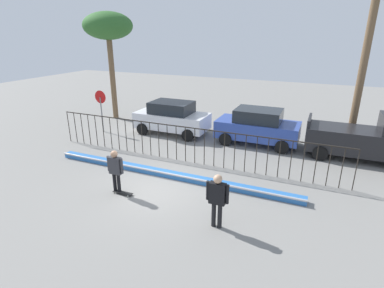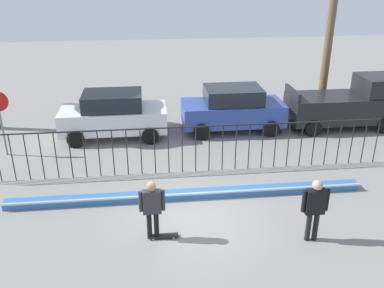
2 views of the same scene
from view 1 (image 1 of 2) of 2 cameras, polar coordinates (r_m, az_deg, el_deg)
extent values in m
plane|color=gray|center=(11.97, -7.06, -8.26)|extent=(60.00, 60.00, 0.00)
cube|color=#2D6BB7|center=(12.81, -4.50, -5.62)|extent=(11.00, 0.36, 0.22)
cylinder|color=#B2B2B7|center=(12.62, -4.89, -5.50)|extent=(11.00, 0.09, 0.09)
cylinder|color=black|center=(17.91, -22.07, 3.04)|extent=(0.04, 0.04, 1.69)
cylinder|color=black|center=(17.59, -20.99, 2.89)|extent=(0.04, 0.04, 1.69)
cylinder|color=black|center=(17.27, -19.87, 2.73)|extent=(0.04, 0.04, 1.69)
cylinder|color=black|center=(16.96, -18.71, 2.56)|extent=(0.04, 0.04, 1.69)
cylinder|color=black|center=(16.66, -17.51, 2.38)|extent=(0.04, 0.04, 1.69)
cylinder|color=black|center=(16.37, -16.26, 2.20)|extent=(0.04, 0.04, 1.69)
cylinder|color=black|center=(16.08, -14.97, 2.01)|extent=(0.04, 0.04, 1.69)
cylinder|color=black|center=(15.80, -13.64, 1.81)|extent=(0.04, 0.04, 1.69)
cylinder|color=black|center=(15.54, -12.26, 1.61)|extent=(0.04, 0.04, 1.69)
cylinder|color=black|center=(15.28, -10.83, 1.39)|extent=(0.04, 0.04, 1.69)
cylinder|color=black|center=(15.03, -9.35, 1.17)|extent=(0.04, 0.04, 1.69)
cylinder|color=black|center=(14.79, -7.83, 0.94)|extent=(0.04, 0.04, 1.69)
cylinder|color=black|center=(14.56, -6.25, 0.70)|extent=(0.04, 0.04, 1.69)
cylinder|color=black|center=(14.35, -4.63, 0.46)|extent=(0.04, 0.04, 1.69)
cylinder|color=black|center=(14.14, -2.96, 0.20)|extent=(0.04, 0.04, 1.69)
cylinder|color=black|center=(13.95, -1.24, -0.06)|extent=(0.04, 0.04, 1.69)
cylinder|color=black|center=(13.78, 0.52, -0.33)|extent=(0.04, 0.04, 1.69)
cylinder|color=black|center=(13.61, 2.33, -0.60)|extent=(0.04, 0.04, 1.69)
cylinder|color=black|center=(13.46, 4.18, -0.88)|extent=(0.04, 0.04, 1.69)
cylinder|color=black|center=(13.33, 6.07, -1.17)|extent=(0.04, 0.04, 1.69)
cylinder|color=black|center=(13.21, 7.99, -1.46)|extent=(0.04, 0.04, 1.69)
cylinder|color=black|center=(13.10, 9.95, -1.75)|extent=(0.04, 0.04, 1.69)
cylinder|color=black|center=(13.02, 11.94, -2.05)|extent=(0.04, 0.04, 1.69)
cylinder|color=black|center=(12.94, 13.96, -2.34)|extent=(0.04, 0.04, 1.69)
cylinder|color=black|center=(12.89, 15.99, -2.64)|extent=(0.04, 0.04, 1.69)
cylinder|color=black|center=(12.85, 18.05, -2.93)|extent=(0.04, 0.04, 1.69)
cylinder|color=black|center=(12.83, 20.11, -3.23)|extent=(0.04, 0.04, 1.69)
cylinder|color=black|center=(12.82, 22.18, -3.52)|extent=(0.04, 0.04, 1.69)
cylinder|color=black|center=(12.83, 24.25, -3.80)|extent=(0.04, 0.04, 1.69)
cylinder|color=black|center=(12.86, 26.31, -4.08)|extent=(0.04, 0.04, 1.69)
cylinder|color=black|center=(12.91, 28.36, -4.35)|extent=(0.04, 0.04, 1.69)
cube|color=black|center=(13.69, -1.27, 3.18)|extent=(14.00, 0.04, 0.04)
cylinder|color=black|center=(11.82, -14.27, -7.02)|extent=(0.13, 0.13, 0.78)
cylinder|color=black|center=(11.71, -13.54, -7.21)|extent=(0.13, 0.13, 0.78)
cube|color=#333338|center=(11.46, -14.20, -3.93)|extent=(0.48, 0.20, 0.65)
sphere|color=#A87A5B|center=(11.29, -14.40, -1.84)|extent=(0.26, 0.26, 0.26)
cylinder|color=#333338|center=(11.62, -15.36, -3.52)|extent=(0.10, 0.10, 0.58)
cylinder|color=#333338|center=(11.28, -13.04, -4.03)|extent=(0.10, 0.10, 0.58)
cube|color=black|center=(11.76, -12.82, -8.87)|extent=(0.80, 0.20, 0.02)
cylinder|color=silver|center=(11.68, -11.50, -9.16)|extent=(0.05, 0.03, 0.05)
cylinder|color=silver|center=(11.58, -11.93, -9.48)|extent=(0.05, 0.03, 0.05)
cylinder|color=silver|center=(11.97, -13.66, -8.57)|extent=(0.05, 0.03, 0.05)
cylinder|color=silver|center=(11.87, -14.09, -8.88)|extent=(0.05, 0.03, 0.05)
cylinder|color=black|center=(9.62, 4.08, -13.00)|extent=(0.14, 0.14, 0.82)
cylinder|color=black|center=(9.57, 5.22, -13.24)|extent=(0.14, 0.14, 0.82)
cube|color=black|center=(9.21, 4.78, -9.20)|extent=(0.50, 0.22, 0.68)
sphere|color=tan|center=(8.98, 4.87, -6.56)|extent=(0.27, 0.27, 0.27)
cylinder|color=black|center=(9.28, 2.99, -8.66)|extent=(0.11, 0.11, 0.61)
cylinder|color=black|center=(9.11, 6.63, -9.35)|extent=(0.11, 0.11, 0.61)
cube|color=silver|center=(18.05, -3.79, 4.45)|extent=(4.30, 1.90, 0.90)
cube|color=#1E2328|center=(17.86, -3.84, 6.86)|extent=(2.37, 1.71, 0.66)
cylinder|color=black|center=(18.42, 1.66, 3.35)|extent=(0.68, 0.22, 0.68)
cylinder|color=black|center=(16.76, -0.78, 1.63)|extent=(0.68, 0.22, 0.68)
cylinder|color=black|center=(19.65, -6.30, 4.32)|extent=(0.68, 0.22, 0.68)
cylinder|color=black|center=(18.10, -9.26, 2.78)|extent=(0.68, 0.22, 0.68)
cube|color=#2D479E|center=(16.64, 12.13, 2.66)|extent=(4.30, 1.90, 0.90)
cube|color=#1E2328|center=(16.43, 12.33, 5.26)|extent=(2.37, 1.71, 0.66)
cylinder|color=black|center=(17.48, 17.36, 1.47)|extent=(0.68, 0.22, 0.68)
cylinder|color=black|center=(15.69, 16.49, -0.55)|extent=(0.68, 0.22, 0.68)
cylinder|color=black|center=(17.97, 8.11, 2.72)|extent=(0.68, 0.22, 0.68)
cylinder|color=black|center=(16.24, 6.27, 0.89)|extent=(0.68, 0.22, 0.68)
cube|color=black|center=(16.30, 28.83, 0.54)|extent=(4.70, 1.90, 1.10)
cube|color=black|center=(16.00, 21.16, 4.14)|extent=(0.12, 1.75, 0.36)
cylinder|color=black|center=(17.27, 23.10, 0.53)|extent=(0.68, 0.22, 0.68)
cylinder|color=black|center=(15.47, 22.89, -1.64)|extent=(0.68, 0.22, 0.68)
cylinder|color=slate|center=(19.01, -16.53, 5.28)|extent=(0.07, 0.07, 2.10)
cylinder|color=red|center=(18.80, -16.81, 8.44)|extent=(0.76, 0.02, 0.76)
cylinder|color=brown|center=(17.26, 29.31, 11.99)|extent=(0.36, 0.36, 7.91)
cylinder|color=brown|center=(21.70, -14.62, 11.42)|extent=(0.36, 0.36, 5.21)
ellipsoid|color=#2D6028|center=(21.48, -15.48, 20.59)|extent=(3.15, 3.15, 1.73)
camera|label=2|loc=(6.82, -80.23, 13.42)|focal=39.36mm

